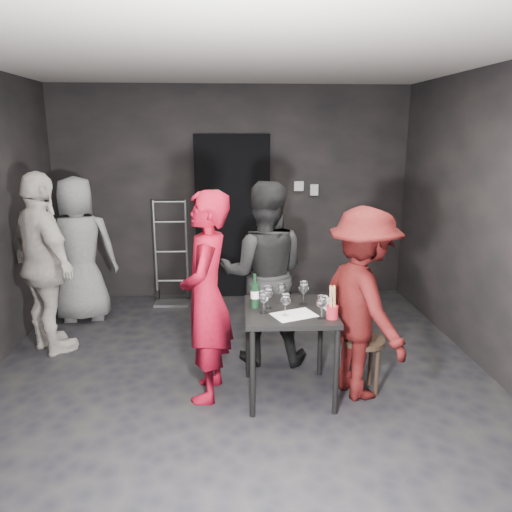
{
  "coord_description": "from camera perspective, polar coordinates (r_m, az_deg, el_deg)",
  "views": [
    {
      "loc": [
        -0.12,
        -3.92,
        2.13
      ],
      "look_at": [
        0.16,
        0.25,
        1.08
      ],
      "focal_mm": 35.0,
      "sensor_mm": 36.0,
      "label": 1
    }
  ],
  "objects": [
    {
      "name": "floor",
      "position": [
        4.46,
        -1.86,
        -14.46
      ],
      "size": [
        4.5,
        5.0,
        0.02
      ],
      "primitive_type": "cube",
      "color": "black",
      "rests_on": "ground"
    },
    {
      "name": "ceiling",
      "position": [
        3.96,
        -2.19,
        22.32
      ],
      "size": [
        4.5,
        5.0,
        0.02
      ],
      "primitive_type": "cube",
      "color": "silver",
      "rests_on": "ground"
    },
    {
      "name": "wall_back",
      "position": [
        6.47,
        -2.71,
        7.11
      ],
      "size": [
        4.5,
        0.04,
        2.7
      ],
      "primitive_type": "cube",
      "color": "black",
      "rests_on": "ground"
    },
    {
      "name": "wall_front",
      "position": [
        1.62,
        0.85,
        -14.65
      ],
      "size": [
        4.5,
        0.04,
        2.7
      ],
      "primitive_type": "cube",
      "color": "black",
      "rests_on": "ground"
    },
    {
      "name": "wall_right",
      "position": [
        4.64,
        26.98,
        2.85
      ],
      "size": [
        0.04,
        5.0,
        2.7
      ],
      "primitive_type": "cube",
      "color": "black",
      "rests_on": "ground"
    },
    {
      "name": "doorway",
      "position": [
        6.45,
        -2.67,
        4.4
      ],
      "size": [
        0.95,
        0.1,
        2.1
      ],
      "primitive_type": "cube",
      "color": "black",
      "rests_on": "ground"
    },
    {
      "name": "wallbox_upper",
      "position": [
        6.48,
        4.9,
        7.98
      ],
      "size": [
        0.12,
        0.06,
        0.12
      ],
      "primitive_type": "cube",
      "color": "#B7B7B2",
      "rests_on": "wall_back"
    },
    {
      "name": "wallbox_lower",
      "position": [
        6.52,
        6.64,
        7.53
      ],
      "size": [
        0.1,
        0.06,
        0.14
      ],
      "primitive_type": "cube",
      "color": "#B7B7B2",
      "rests_on": "wall_back"
    },
    {
      "name": "hand_truck",
      "position": [
        6.45,
        -9.57,
        -3.26
      ],
      "size": [
        0.44,
        0.36,
        1.31
      ],
      "rotation": [
        0.0,
        0.0,
        -0.03
      ],
      "color": "#B2B2B7",
      "rests_on": "floor"
    },
    {
      "name": "tasting_table",
      "position": [
        4.05,
        3.88,
        -7.37
      ],
      "size": [
        0.72,
        0.72,
        0.75
      ],
      "rotation": [
        0.0,
        0.0,
        -0.03
      ],
      "color": "black",
      "rests_on": "floor"
    },
    {
      "name": "stool",
      "position": [
        4.3,
        12.21,
        -10.43
      ],
      "size": [
        0.34,
        0.34,
        0.47
      ],
      "rotation": [
        0.0,
        0.0,
        0.22
      ],
      "color": "black",
      "rests_on": "floor"
    },
    {
      "name": "server_red",
      "position": [
        3.96,
        -5.74,
        -3.13
      ],
      "size": [
        0.54,
        0.75,
        1.93
      ],
      "primitive_type": "imported",
      "rotation": [
        0.0,
        0.0,
        -1.69
      ],
      "color": "#A20A21",
      "rests_on": "floor"
    },
    {
      "name": "woman_black",
      "position": [
        4.58,
        0.89,
        -0.62
      ],
      "size": [
        1.0,
        0.62,
        1.94
      ],
      "primitive_type": "imported",
      "rotation": [
        0.0,
        0.0,
        3.02
      ],
      "color": "black",
      "rests_on": "floor"
    },
    {
      "name": "man_maroon",
      "position": [
        4.1,
        12.1,
        -4.91
      ],
      "size": [
        0.79,
        1.16,
        1.64
      ],
      "primitive_type": "imported",
      "rotation": [
        0.0,
        0.0,
        1.88
      ],
      "color": "#4C0F0F",
      "rests_on": "floor"
    },
    {
      "name": "bystander_cream",
      "position": [
        5.15,
        -23.21,
        0.86
      ],
      "size": [
        1.28,
        1.3,
        2.11
      ],
      "primitive_type": "imported",
      "rotation": [
        0.0,
        0.0,
        2.33
      ],
      "color": "silver",
      "rests_on": "floor"
    },
    {
      "name": "bystander_grey",
      "position": [
        5.96,
        -19.61,
        1.51
      ],
      "size": [
        0.95,
        0.6,
        1.84
      ],
      "primitive_type": "imported",
      "rotation": [
        0.0,
        0.0,
        3.27
      ],
      "color": "gray",
      "rests_on": "floor"
    },
    {
      "name": "tasting_mat",
      "position": [
        3.89,
        4.38,
        -6.73
      ],
      "size": [
        0.38,
        0.32,
        0.0
      ],
      "primitive_type": "cube",
      "rotation": [
        0.0,
        0.0,
        0.37
      ],
      "color": "white",
      "rests_on": "tasting_table"
    },
    {
      "name": "wine_glass_a",
      "position": [
        3.89,
        0.89,
        -5.18
      ],
      "size": [
        0.08,
        0.08,
        0.2
      ],
      "primitive_type": null,
      "rotation": [
        0.0,
        0.0,
        0.11
      ],
      "color": "white",
      "rests_on": "tasting_table"
    },
    {
      "name": "wine_glass_b",
      "position": [
        3.99,
        1.41,
        -4.6
      ],
      "size": [
        0.09,
        0.09,
        0.21
      ],
      "primitive_type": null,
      "rotation": [
        0.0,
        0.0,
        -0.14
      ],
      "color": "white",
      "rests_on": "tasting_table"
    },
    {
      "name": "wine_glass_c",
      "position": [
        4.13,
        2.88,
        -4.18
      ],
      "size": [
        0.09,
        0.09,
        0.18
      ],
      "primitive_type": null,
      "rotation": [
        0.0,
        0.0,
        -0.43
      ],
      "color": "white",
      "rests_on": "tasting_table"
    },
    {
      "name": "wine_glass_d",
      "position": [
        3.85,
        3.41,
        -5.45
      ],
      "size": [
        0.08,
        0.08,
        0.2
      ],
      "primitive_type": null,
      "rotation": [
        0.0,
        0.0,
        -0.14
      ],
      "color": "white",
      "rests_on": "tasting_table"
    },
    {
      "name": "wine_glass_e",
      "position": [
        3.8,
        7.52,
        -5.69
      ],
      "size": [
        0.08,
        0.08,
        0.2
      ],
      "primitive_type": null,
      "rotation": [
        0.0,
        0.0,
        -0.08
      ],
      "color": "white",
      "rests_on": "tasting_table"
    },
    {
      "name": "wine_glass_f",
      "position": [
        4.1,
        5.45,
        -4.09
      ],
      "size": [
        0.11,
        0.11,
        0.22
      ],
      "primitive_type": null,
      "rotation": [
        0.0,
        0.0,
        -0.42
      ],
      "color": "white",
      "rests_on": "tasting_table"
    },
    {
      "name": "wine_bottle",
      "position": [
        4.02,
        -0.14,
        -4.42
      ],
      "size": [
        0.07,
        0.07,
        0.28
      ],
      "rotation": [
        0.0,
        0.0,
        0.31
      ],
      "color": "black",
      "rests_on": "tasting_table"
    },
    {
      "name": "breadstick_cup",
      "position": [
        3.82,
        8.74,
        -5.31
      ],
      "size": [
        0.09,
        0.09,
        0.28
      ],
      "rotation": [
        0.0,
        0.0,
        0.08
      ],
      "color": "#AE1B28",
      "rests_on": "tasting_table"
    },
    {
      "name": "reserved_card",
      "position": [
        4.03,
        8.04,
        -5.36
      ],
      "size": [
        0.1,
        0.14,
        0.1
      ],
      "primitive_type": null,
      "rotation": [
        0.0,
        0.0,
        0.18
      ],
      "color": "white",
      "rests_on": "tasting_table"
    }
  ]
}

